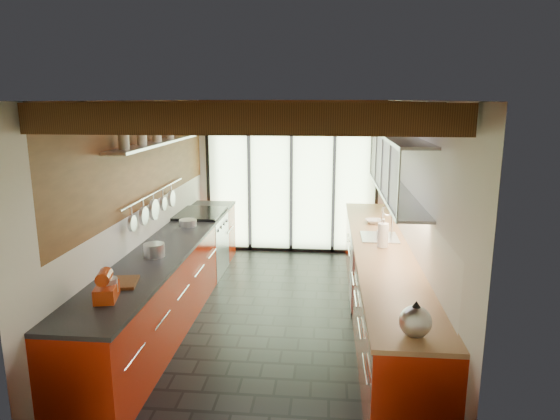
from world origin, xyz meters
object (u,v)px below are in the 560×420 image
object	(u,v)px
paper_towel	(383,236)
kettle	(415,320)
stand_mixer	(107,287)
bowl	(374,221)
soap_bottle	(380,233)

from	to	relation	value
paper_towel	kettle	bearing A→B (deg)	-90.00
stand_mixer	bowl	distance (m)	3.89
soap_bottle	stand_mixer	bearing A→B (deg)	-139.86
kettle	bowl	world-z (taller)	kettle
paper_towel	soap_bottle	bearing A→B (deg)	90.00
bowl	stand_mixer	bearing A→B (deg)	-130.77
kettle	bowl	xyz separation A→B (m)	(-0.00, 3.39, -0.09)
stand_mixer	soap_bottle	world-z (taller)	stand_mixer
stand_mixer	kettle	world-z (taller)	kettle
kettle	paper_towel	distance (m)	2.24
stand_mixer	soap_bottle	bearing A→B (deg)	40.14
kettle	bowl	distance (m)	3.39
stand_mixer	paper_towel	distance (m)	3.11
bowl	kettle	bearing A→B (deg)	-90.00
stand_mixer	kettle	distance (m)	2.58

